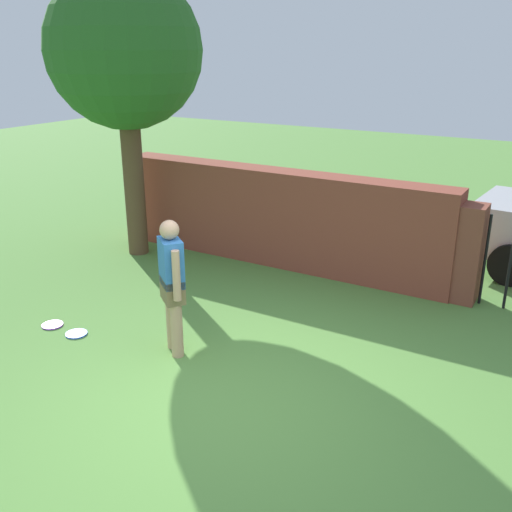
# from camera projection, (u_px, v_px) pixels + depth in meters

# --- Properties ---
(ground_plane) EXTENTS (40.00, 40.00, 0.00)m
(ground_plane) POSITION_uv_depth(u_px,v_px,m) (225.00, 402.00, 5.88)
(ground_plane) COLOR #568C3D
(brick_wall) EXTENTS (5.79, 0.50, 1.57)m
(brick_wall) POSITION_uv_depth(u_px,v_px,m) (276.00, 217.00, 9.44)
(brick_wall) COLOR brown
(brick_wall) RESTS_ON ground
(tree) EXTENTS (2.47, 2.47, 4.60)m
(tree) POSITION_uv_depth(u_px,v_px,m) (124.00, 53.00, 9.03)
(tree) COLOR brown
(tree) RESTS_ON ground
(person) EXTENTS (0.44, 0.39, 1.62)m
(person) POSITION_uv_depth(u_px,v_px,m) (172.00, 281.00, 6.56)
(person) COLOR tan
(person) RESTS_ON ground
(frisbee_purple) EXTENTS (0.27, 0.27, 0.02)m
(frisbee_purple) POSITION_uv_depth(u_px,v_px,m) (52.00, 325.00, 7.49)
(frisbee_purple) COLOR purple
(frisbee_purple) RESTS_ON ground
(frisbee_blue) EXTENTS (0.27, 0.27, 0.02)m
(frisbee_blue) POSITION_uv_depth(u_px,v_px,m) (76.00, 334.00, 7.26)
(frisbee_blue) COLOR blue
(frisbee_blue) RESTS_ON ground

